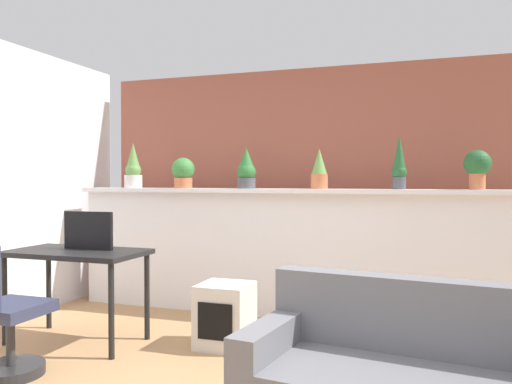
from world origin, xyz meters
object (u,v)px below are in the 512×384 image
object	(u,v)px
potted_plant_5	(477,166)
side_cube_shelf	(225,315)
potted_plant_0	(133,169)
potted_plant_1	(183,172)
office_chair	(2,320)
desk	(77,261)
tv_monitor	(88,230)
potted_plant_4	(399,164)
potted_plant_2	(246,170)
potted_plant_3	(319,170)

from	to	relation	value
potted_plant_5	side_cube_shelf	world-z (taller)	potted_plant_5
potted_plant_0	potted_plant_1	size ratio (longest dim) A/B	1.54
potted_plant_5	office_chair	size ratio (longest dim) A/B	0.37
potted_plant_5	desk	distance (m)	3.43
potted_plant_0	tv_monitor	xyz separation A→B (m)	(0.31, -1.17, -0.54)
potted_plant_4	potted_plant_5	world-z (taller)	potted_plant_4
potted_plant_2	potted_plant_3	size ratio (longest dim) A/B	1.05
potted_plant_3	potted_plant_2	bearing A→B (deg)	-177.39
side_cube_shelf	potted_plant_5	bearing A→B (deg)	27.41
potted_plant_4	office_chair	distance (m)	3.36
potted_plant_1	potted_plant_5	size ratio (longest dim) A/B	0.92
potted_plant_4	potted_plant_0	bearing A→B (deg)	-179.65
potted_plant_0	office_chair	world-z (taller)	potted_plant_0
potted_plant_4	tv_monitor	xyz separation A→B (m)	(-2.40, -1.18, -0.56)
office_chair	potted_plant_0	bearing A→B (deg)	97.86
side_cube_shelf	potted_plant_4	bearing A→B (deg)	37.86
potted_plant_1	potted_plant_3	world-z (taller)	potted_plant_3
potted_plant_5	office_chair	xyz separation A→B (m)	(-3.07, -2.07, -1.05)
potted_plant_5	potted_plant_0	bearing A→B (deg)	-179.65
desk	tv_monitor	distance (m)	0.26
potted_plant_2	potted_plant_3	bearing A→B (deg)	2.61
potted_plant_2	potted_plant_3	xyz separation A→B (m)	(0.72, 0.03, -0.00)
potted_plant_1	potted_plant_3	xyz separation A→B (m)	(1.39, 0.05, 0.02)
potted_plant_0	potted_plant_2	bearing A→B (deg)	-0.06
potted_plant_5	office_chair	bearing A→B (deg)	-146.06
potted_plant_0	desk	xyz separation A→B (m)	(0.26, -1.25, -0.78)
potted_plant_0	potted_plant_5	bearing A→B (deg)	0.35
potted_plant_3	office_chair	size ratio (longest dim) A/B	0.42
potted_plant_0	desk	world-z (taller)	potted_plant_0
potted_plant_3	office_chair	distance (m)	2.88
potted_plant_3	potted_plant_5	world-z (taller)	potted_plant_3
potted_plant_1	desk	bearing A→B (deg)	-105.48
potted_plant_4	side_cube_shelf	xyz separation A→B (m)	(-1.27, -0.99, -1.21)
potted_plant_5	desk	world-z (taller)	potted_plant_5
potted_plant_2	desk	distance (m)	1.78
potted_plant_4	tv_monitor	bearing A→B (deg)	-153.72
tv_monitor	side_cube_shelf	bearing A→B (deg)	9.98
potted_plant_2	side_cube_shelf	xyz separation A→B (m)	(0.17, -0.97, -1.17)
potted_plant_4	potted_plant_5	bearing A→B (deg)	0.38
tv_monitor	potted_plant_1	bearing A→B (deg)	76.00
potted_plant_3	tv_monitor	world-z (taller)	potted_plant_3
potted_plant_0	potted_plant_5	distance (m)	3.35
potted_plant_1	potted_plant_3	distance (m)	1.39
tv_monitor	desk	bearing A→B (deg)	-123.97
potted_plant_3	potted_plant_4	distance (m)	0.72
potted_plant_2	office_chair	bearing A→B (deg)	-115.86
potted_plant_0	tv_monitor	distance (m)	1.32
potted_plant_4	desk	distance (m)	2.87
potted_plant_1	desk	world-z (taller)	potted_plant_1
office_chair	side_cube_shelf	distance (m)	1.59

